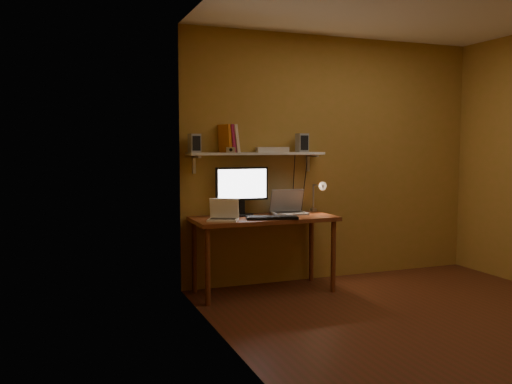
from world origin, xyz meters
name	(u,v)px	position (x,y,z in m)	size (l,w,h in m)	color
room	(431,163)	(0.00, 0.00, 1.30)	(3.44, 3.24, 2.64)	#582416
desk	(264,225)	(-0.94, 1.28, 0.66)	(1.40, 0.60, 0.75)	maroon
wall_shelf	(257,154)	(-0.94, 1.47, 1.36)	(1.40, 0.25, 0.21)	silver
monitor	(242,188)	(-1.12, 1.44, 1.02)	(0.53, 0.23, 0.48)	black
laptop	(288,207)	(-0.63, 1.41, 0.82)	(0.36, 0.27, 0.25)	#909298
netbook	(224,214)	(-1.39, 1.17, 0.81)	(0.33, 0.30, 0.21)	white
keyboard	(272,218)	(-0.93, 1.10, 0.76)	(0.49, 0.16, 0.03)	black
mouse	(289,216)	(-0.74, 1.14, 0.77)	(0.09, 0.06, 0.03)	white
desk_lamp	(319,192)	(-0.28, 1.41, 0.96)	(0.09, 0.23, 0.38)	silver
speaker_left	(194,143)	(-1.58, 1.47, 1.46)	(0.10, 0.10, 0.18)	#909298
speaker_right	(302,143)	(-0.45, 1.46, 1.47)	(0.11, 0.11, 0.19)	#909298
books	(228,138)	(-1.24, 1.49, 1.51)	(0.19, 0.20, 0.28)	#B85F17
shelf_camera	(231,150)	(-1.24, 1.40, 1.40)	(0.09, 0.05, 0.05)	silver
router	(272,150)	(-0.78, 1.46, 1.40)	(0.31, 0.21, 0.05)	white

